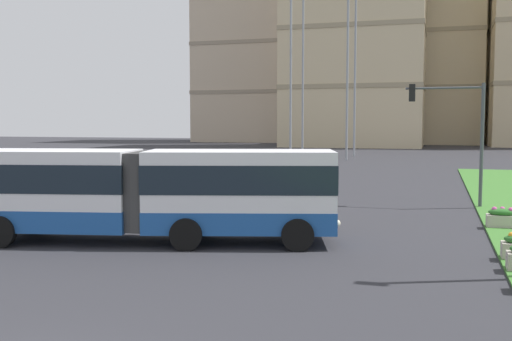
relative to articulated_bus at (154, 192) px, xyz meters
The scene contains 7 objects.
articulated_bus is the anchor object (origin of this frame).
car_white_van 15.18m from the articulated_bus, 102.99° to the left, with size 4.45×2.12×1.58m.
flower_planter_5 12.66m from the articulated_bus, 27.42° to the left, with size 1.10×0.56×0.74m.
traffic_light_far_right 15.00m from the articulated_bus, 49.48° to the left, with size 3.49×0.28×5.68m.
apartment_tower_west 107.16m from the articulated_bus, 105.13° to the left, with size 20.95×19.73×47.29m.
apartment_tower_westcentre 82.71m from the articulated_bus, 92.93° to the left, with size 22.02×15.08×45.25m.
apartment_tower_centre 99.58m from the articulated_bus, 84.87° to the left, with size 15.53×16.55×38.62m.
Camera 1 is at (6.14, -6.75, 3.91)m, focal length 41.77 mm.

